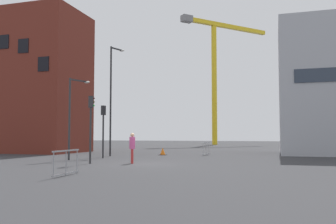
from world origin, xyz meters
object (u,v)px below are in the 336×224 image
object	(u,v)px
traffic_cone_on_verge	(163,152)
streetlamp_short	(73,110)
traffic_light_near	(103,123)
construction_crane	(216,61)
pedestrian_walking	(132,146)
traffic_light_corner	(91,118)
streetlamp_tall	(112,93)

from	to	relation	value
traffic_cone_on_verge	streetlamp_short	bearing A→B (deg)	-119.66
traffic_cone_on_verge	traffic_light_near	bearing A→B (deg)	-119.80
construction_crane	streetlamp_short	size ratio (longest dim) A/B	3.87
traffic_light_near	traffic_cone_on_verge	distance (m)	6.40
construction_crane	traffic_cone_on_verge	world-z (taller)	construction_crane
construction_crane	traffic_cone_on_verge	xyz separation A→B (m)	(0.67, -33.29, -14.40)
streetlamp_short	traffic_cone_on_verge	world-z (taller)	streetlamp_short
pedestrian_walking	traffic_cone_on_verge	world-z (taller)	pedestrian_walking
streetlamp_short	traffic_light_corner	world-z (taller)	streetlamp_short
traffic_light_corner	traffic_light_near	distance (m)	5.07
streetlamp_short	traffic_light_corner	size ratio (longest dim) A/B	1.39
streetlamp_short	traffic_cone_on_verge	xyz separation A→B (m)	(4.21, 7.39, -3.13)
traffic_light_corner	traffic_light_near	bearing A→B (deg)	108.40
construction_crane	traffic_light_corner	bearing A→B (deg)	-90.93
construction_crane	streetlamp_short	distance (m)	42.36
construction_crane	traffic_light_near	world-z (taller)	construction_crane
traffic_light_near	pedestrian_walking	distance (m)	5.80
streetlamp_tall	streetlamp_short	size ratio (longest dim) A/B	1.59
streetlamp_short	construction_crane	bearing A→B (deg)	85.03
streetlamp_short	traffic_light_corner	xyz separation A→B (m)	(2.84, -2.60, -0.71)
traffic_light_corner	traffic_light_near	world-z (taller)	traffic_light_corner
streetlamp_tall	traffic_light_near	xyz separation A→B (m)	(0.61, -2.70, -2.51)
traffic_light_near	traffic_cone_on_verge	xyz separation A→B (m)	(2.97, 5.18, -2.32)
streetlamp_short	traffic_cone_on_verge	bearing A→B (deg)	60.34
streetlamp_tall	traffic_light_corner	size ratio (longest dim) A/B	2.22
traffic_light_near	traffic_cone_on_verge	world-z (taller)	traffic_light_near
streetlamp_short	traffic_cone_on_verge	distance (m)	9.06
pedestrian_walking	construction_crane	bearing A→B (deg)	92.21
traffic_light_corner	traffic_light_near	xyz separation A→B (m)	(-1.60, 4.81, -0.10)
streetlamp_tall	traffic_light_corner	world-z (taller)	streetlamp_tall
construction_crane	traffic_cone_on_verge	size ratio (longest dim) A/B	35.12
construction_crane	streetlamp_tall	size ratio (longest dim) A/B	2.43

